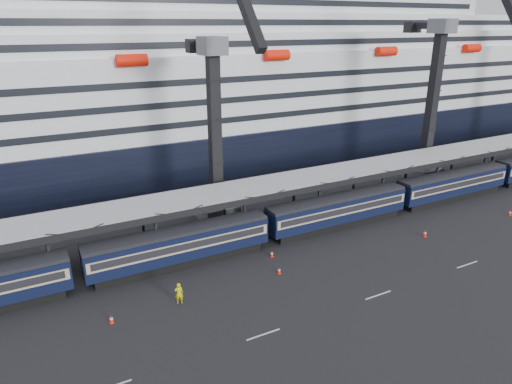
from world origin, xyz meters
The scene contains 12 objects.
ground centered at (0.00, 0.00, 0.00)m, with size 260.00×260.00×0.00m, color black.
train centered at (-4.65, 10.00, 2.20)m, with size 133.05×3.00×4.05m.
canopy centered at (0.00, 14.00, 5.25)m, with size 130.00×6.25×5.53m.
cruise_ship centered at (-1.08, 45.99, 12.34)m, with size 214.09×28.84×34.00m.
crane_dark_near centered at (-20.00, 18.59, 11.93)m, with size 4.50×17.75×35.08m.
crane_dark_mid centered at (15.00, 17.59, 13.36)m, with size 4.50×18.24×39.64m.
worker centered at (-30.47, 3.32, 1.02)m, with size 0.74×0.49×2.03m, color #D8D50B.
traffic_cone_a centered at (-36.39, 3.24, 0.37)m, with size 0.38×0.38×0.76m.
traffic_cone_b centered at (-18.94, 6.95, 0.36)m, with size 0.37×0.37×0.73m.
traffic_cone_c centered at (-20.03, 3.58, 0.34)m, with size 0.34×0.34×0.68m.
traffic_cone_d centered at (-0.74, 2.82, 0.42)m, with size 0.43×0.43×0.86m.
traffic_cone_e centered at (13.80, 2.12, 0.38)m, with size 0.38×0.38×0.77m.
Camera 1 is at (-40.67, -30.38, 23.34)m, focal length 32.00 mm.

